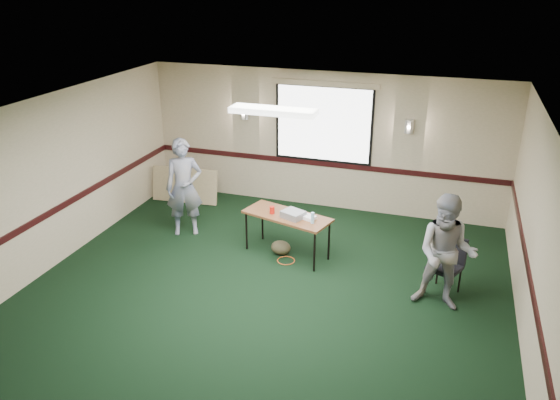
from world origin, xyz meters
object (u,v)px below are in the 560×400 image
(folding_table, at_px, (287,218))
(person_right, at_px, (446,253))
(projector, at_px, (293,214))
(conference_chair, at_px, (448,260))
(person_left, at_px, (184,187))

(folding_table, bearing_deg, person_right, -1.38)
(person_right, bearing_deg, projector, 167.72)
(conference_chair, xyz_separation_m, person_right, (-0.04, -0.44, 0.34))
(person_right, bearing_deg, folding_table, 167.03)
(conference_chair, bearing_deg, person_right, -71.22)
(conference_chair, xyz_separation_m, person_left, (-4.54, 0.57, 0.38))
(folding_table, xyz_separation_m, conference_chair, (2.57, -0.34, -0.17))
(folding_table, xyz_separation_m, projector, (0.12, -0.07, 0.11))
(projector, distance_m, person_left, 2.12)
(folding_table, relative_size, person_left, 0.88)
(folding_table, distance_m, person_left, 1.99)
(folding_table, distance_m, person_right, 2.65)
(folding_table, relative_size, person_right, 0.92)
(person_left, bearing_deg, conference_chair, -33.00)
(projector, bearing_deg, person_right, 6.26)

